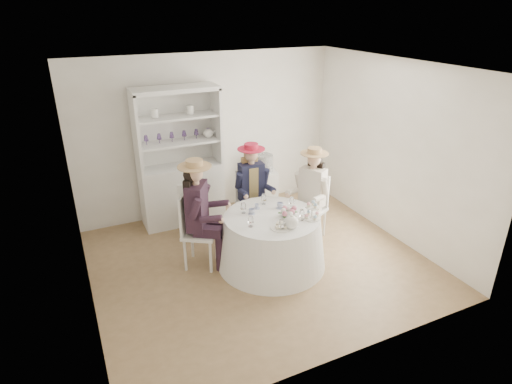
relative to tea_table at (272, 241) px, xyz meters
name	(u,v)px	position (x,y,z in m)	size (l,w,h in m)	color
ground	(259,261)	(-0.14, 0.12, -0.37)	(4.50, 4.50, 0.00)	olive
ceiling	(260,67)	(-0.14, 0.12, 2.33)	(4.50, 4.50, 0.00)	white
wall_back	(208,135)	(-0.14, 2.12, 0.98)	(4.50, 4.50, 0.00)	silver
wall_front	(353,246)	(-0.14, -1.88, 0.98)	(4.50, 4.50, 0.00)	silver
wall_left	(75,206)	(-2.39, 0.12, 0.98)	(4.50, 4.50, 0.00)	silver
wall_right	(393,151)	(2.11, 0.12, 0.98)	(4.50, 4.50, 0.00)	silver
tea_table	(272,241)	(0.00, 0.00, 0.00)	(1.51, 1.51, 0.75)	white
hutch	(181,176)	(-0.73, 1.84, 0.42)	(1.48, 0.89, 2.25)	silver
side_table	(264,188)	(0.76, 1.79, -0.04)	(0.43, 0.43, 0.66)	silver
hatbox	(264,163)	(0.76, 1.79, 0.44)	(0.30, 0.30, 0.30)	black
guest_left	(199,208)	(-0.89, 0.41, 0.51)	(0.67, 0.63, 1.57)	silver
guest_mid	(252,184)	(0.15, 0.97, 0.46)	(0.54, 0.56, 1.48)	silver
guest_right	(312,189)	(0.89, 0.42, 0.45)	(0.63, 0.57, 1.47)	silver
spare_chair	(192,208)	(-0.77, 1.19, 0.13)	(0.50, 0.50, 0.95)	silver
teacup_a	(252,212)	(-0.22, 0.18, 0.41)	(0.08, 0.08, 0.07)	white
teacup_b	(257,207)	(-0.08, 0.30, 0.41)	(0.06, 0.06, 0.06)	white
teacup_c	(280,206)	(0.22, 0.18, 0.42)	(0.09, 0.09, 0.07)	white
flower_bowl	(288,215)	(0.19, -0.10, 0.40)	(0.19, 0.19, 0.05)	white
flower_arrangement	(288,211)	(0.19, -0.11, 0.47)	(0.19, 0.19, 0.07)	#D16884
table_teapot	(291,222)	(0.07, -0.40, 0.46)	(0.26, 0.18, 0.19)	white
sandwich_plate	(281,227)	(-0.04, -0.34, 0.40)	(0.28, 0.28, 0.06)	white
cupcake_stand	(312,212)	(0.46, -0.27, 0.46)	(0.25, 0.25, 0.23)	white
stemware_set	(272,211)	(0.00, 0.00, 0.45)	(0.84, 0.88, 0.15)	white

